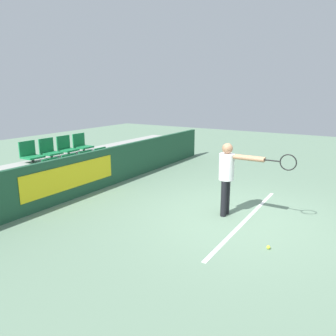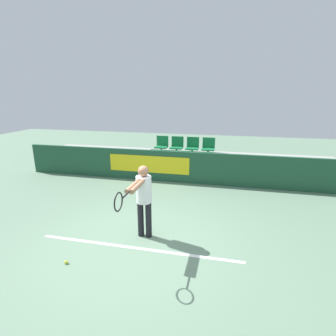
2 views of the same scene
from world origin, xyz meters
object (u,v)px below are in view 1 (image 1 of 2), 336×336
object	(u,v)px
stadium_chair_2	(89,163)
stadium_chair_6	(66,147)
stadium_chair_4	(30,154)
stadium_chair_5	(49,150)
stadium_chair_7	(82,144)
tennis_player	(230,172)
stadium_chair_1	(72,167)
tennis_ball	(268,247)
stadium_chair_0	(54,171)
stadium_chair_3	(103,159)

from	to	relation	value
stadium_chair_2	stadium_chair_6	xyz separation A→B (m)	(0.00, 0.90, 0.38)
stadium_chair_4	stadium_chair_5	world-z (taller)	same
stadium_chair_7	tennis_player	size ratio (longest dim) A/B	0.36
stadium_chair_1	stadium_chair_5	size ratio (longest dim) A/B	1.00
stadium_chair_5	stadium_chair_6	xyz separation A→B (m)	(0.62, 0.00, 0.00)
stadium_chair_7	tennis_ball	distance (m)	6.88
stadium_chair_5	stadium_chair_7	bearing A→B (deg)	0.00
stadium_chair_7	stadium_chair_4	bearing A→B (deg)	180.00
stadium_chair_5	stadium_chair_0	bearing A→B (deg)	-124.74
stadium_chair_0	tennis_player	bearing A→B (deg)	-77.95
stadium_chair_1	tennis_ball	world-z (taller)	stadium_chair_1
stadium_chair_1	stadium_chair_3	xyz separation A→B (m)	(1.25, 0.00, 0.00)
stadium_chair_6	stadium_chair_7	distance (m)	0.62
stadium_chair_4	stadium_chair_3	bearing A→B (deg)	-25.67
stadium_chair_4	stadium_chair_7	world-z (taller)	same
stadium_chair_0	stadium_chair_6	size ratio (longest dim) A/B	1.00
tennis_player	tennis_ball	world-z (taller)	tennis_player
stadium_chair_0	stadium_chair_2	size ratio (longest dim) A/B	1.00
stadium_chair_6	tennis_ball	xyz separation A→B (m)	(-1.41, -6.51, -0.96)
stadium_chair_3	tennis_player	xyz separation A→B (m)	(-0.92, -4.43, 0.37)
stadium_chair_3	stadium_chair_4	distance (m)	2.11
tennis_ball	stadium_chair_6	bearing A→B (deg)	77.77
stadium_chair_7	tennis_ball	world-z (taller)	stadium_chair_7
stadium_chair_2	stadium_chair_0	bearing A→B (deg)	180.00
stadium_chair_6	tennis_ball	world-z (taller)	stadium_chair_6
stadium_chair_1	stadium_chair_6	size ratio (longest dim) A/B	1.00
tennis_ball	tennis_player	bearing A→B (deg)	46.69
stadium_chair_5	tennis_ball	bearing A→B (deg)	-96.89
stadium_chair_1	stadium_chair_6	bearing A→B (deg)	55.26
stadium_chair_7	stadium_chair_5	bearing A→B (deg)	180.00
stadium_chair_1	stadium_chair_6	distance (m)	1.16
stadium_chair_0	stadium_chair_1	size ratio (longest dim) A/B	1.00
stadium_chair_3	stadium_chair_7	distance (m)	0.98
stadium_chair_7	tennis_player	xyz separation A→B (m)	(-0.92, -5.33, -0.01)
stadium_chair_2	stadium_chair_5	world-z (taller)	stadium_chair_5
tennis_player	stadium_chair_0	bearing A→B (deg)	102.83
stadium_chair_5	stadium_chair_6	world-z (taller)	same
stadium_chair_5	stadium_chair_6	distance (m)	0.62
stadium_chair_6	stadium_chair_7	world-z (taller)	same
stadium_chair_6	stadium_chair_7	size ratio (longest dim) A/B	1.00
stadium_chair_4	stadium_chair_5	size ratio (longest dim) A/B	1.00
stadium_chair_2	stadium_chair_7	bearing A→B (deg)	55.26
stadium_chair_5	tennis_ball	distance (m)	6.62
stadium_chair_6	tennis_player	size ratio (longest dim) A/B	0.36
stadium_chair_1	tennis_ball	size ratio (longest dim) A/B	8.67
stadium_chair_3	tennis_ball	bearing A→B (deg)	-109.93
stadium_chair_0	stadium_chair_1	distance (m)	0.62
tennis_player	stadium_chair_7	bearing A→B (deg)	80.94
stadium_chair_7	tennis_player	distance (m)	5.41
stadium_chair_2	tennis_player	xyz separation A→B (m)	(-0.30, -4.43, 0.37)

